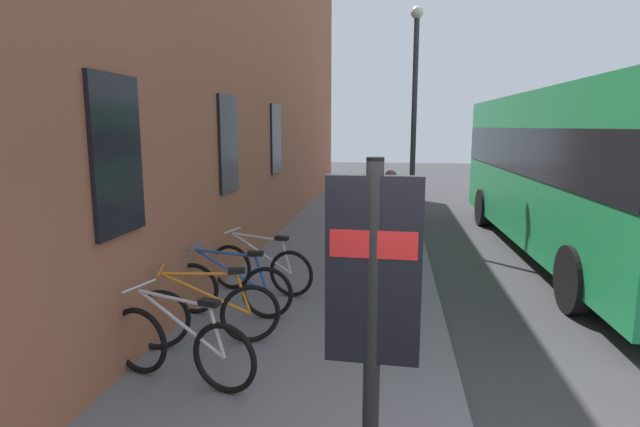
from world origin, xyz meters
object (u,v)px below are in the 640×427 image
bicycle_mid_rack (261,268)px  pedestrian_by_facade (370,229)px  bicycle_beside_lamp (181,346)px  pedestrian_near_bus (390,205)px  transit_info_sign (373,296)px  street_lamp (414,104)px  bicycle_by_door (206,314)px  city_bus (580,165)px  bicycle_end_of_row (230,288)px

bicycle_mid_rack → pedestrian_by_facade: pedestrian_by_facade is taller
bicycle_mid_rack → pedestrian_by_facade: (0.62, -1.66, 0.54)m
bicycle_beside_lamp → pedestrian_near_bus: bearing=-20.8°
pedestrian_near_bus → transit_info_sign: bearing=179.5°
pedestrian_by_facade → street_lamp: 4.42m
pedestrian_by_facade → street_lamp: bearing=-11.7°
bicycle_by_door → transit_info_sign: (-2.62, -2.04, 1.21)m
pedestrian_near_bus → pedestrian_by_facade: pedestrian_near_bus is taller
bicycle_beside_lamp → street_lamp: 8.18m
city_bus → bicycle_mid_rack: bearing=121.2°
transit_info_sign → pedestrian_by_facade: size_ratio=1.57×
bicycle_beside_lamp → city_bus: city_bus is taller
bicycle_mid_rack → pedestrian_by_facade: bearing=-69.5°
bicycle_by_door → city_bus: city_bus is taller
bicycle_by_door → city_bus: 8.16m
pedestrian_near_bus → bicycle_end_of_row: bearing=148.9°
bicycle_end_of_row → street_lamp: street_lamp is taller
bicycle_beside_lamp → bicycle_by_door: 0.89m
pedestrian_by_facade → bicycle_beside_lamp: bearing=153.8°
bicycle_mid_rack → bicycle_beside_lamp: bearing=178.6°
pedestrian_near_bus → city_bus: bearing=-75.2°
street_lamp → pedestrian_by_facade: bearing=168.3°
pedestrian_by_facade → bicycle_by_door: bearing=145.6°
pedestrian_near_bus → pedestrian_by_facade: (-1.86, 0.31, -0.13)m
bicycle_end_of_row → pedestrian_by_facade: 2.51m
transit_info_sign → pedestrian_near_bus: transit_info_sign is taller
bicycle_by_door → bicycle_end_of_row: same height
city_bus → street_lamp: size_ratio=2.04×
bicycle_by_door → bicycle_mid_rack: (2.00, -0.14, 0.00)m
bicycle_by_door → pedestrian_by_facade: 3.23m
transit_info_sign → bicycle_end_of_row: bearing=29.8°
pedestrian_near_bus → street_lamp: (1.94, -0.48, 2.00)m
city_bus → bicycle_by_door: bearing=133.0°
bicycle_end_of_row → pedestrian_by_facade: size_ratio=1.16×
bicycle_beside_lamp → bicycle_by_door: size_ratio=1.02×
transit_info_sign → city_bus: (8.10, -3.84, 0.20)m
pedestrian_near_bus → pedestrian_by_facade: 1.89m
bicycle_mid_rack → bicycle_by_door: bearing=176.1°
pedestrian_by_facade → bicycle_mid_rack: bearing=110.5°
bicycle_mid_rack → city_bus: (3.48, -5.74, 1.41)m
bicycle_end_of_row → bicycle_mid_rack: 1.04m
street_lamp → bicycle_end_of_row: bearing=154.5°
bicycle_mid_rack → pedestrian_near_bus: size_ratio=1.00×
transit_info_sign → pedestrian_by_facade: 5.29m
bicycle_end_of_row → transit_info_sign: transit_info_sign is taller
bicycle_beside_lamp → bicycle_end_of_row: same height
bicycle_beside_lamp → transit_info_sign: (-1.73, -1.97, 1.21)m
bicycle_mid_rack → transit_info_sign: transit_info_sign is taller
city_bus → pedestrian_by_facade: size_ratio=6.90×
bicycle_mid_rack → city_bus: city_bus is taller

